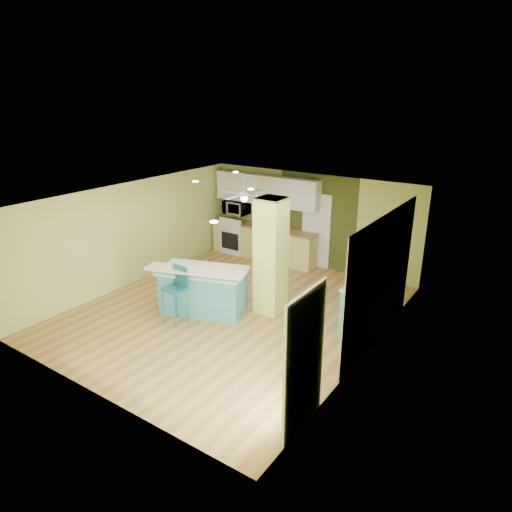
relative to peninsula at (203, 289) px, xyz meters
The scene contains 23 objects.
floor 0.81m from the peninsula, 33.26° to the left, with size 6.00×7.00×0.01m, color #986535.
ceiling 2.09m from the peninsula, 33.26° to the left, with size 6.00×7.00×0.01m, color white.
wall_back 3.95m from the peninsula, 82.35° to the left, with size 6.00×0.01×2.50m, color #BAC368.
wall_front 3.29m from the peninsula, 80.74° to the right, with size 6.00×0.01×2.50m, color #BAC368.
wall_left 2.62m from the peninsula, behind, with size 0.01×7.00×2.50m, color #BAC368.
wall_right 3.61m from the peninsula, ahead, with size 0.01×7.00×2.50m, color #BAC368.
wood_panel 3.70m from the peninsula, 15.00° to the left, with size 0.02×3.40×2.50m, color #987856.
olive_accent 3.96m from the peninsula, 79.40° to the left, with size 2.20×0.02×2.50m, color #3E451B.
interior_door 3.90m from the peninsula, 79.32° to the left, with size 0.82×0.05×2.00m, color white.
french_door 4.04m from the peninsula, 29.36° to the right, with size 0.04×1.08×2.10m, color white.
column 1.61m from the peninsula, 35.72° to the left, with size 0.55×0.55×2.50m, color #C2D663.
kitchen_run 3.62m from the peninsula, 102.49° to the left, with size 3.25×0.63×0.94m.
stove 3.93m from the peninsula, 116.16° to the left, with size 0.76×0.66×1.08m.
upper_cabinets 4.01m from the peninsula, 102.09° to the left, with size 3.20×0.34×0.80m, color white.
microwave 4.03m from the peninsula, 116.10° to the left, with size 0.70×0.48×0.39m, color silver.
ceiling_fan 2.87m from the peninsula, 104.01° to the left, with size 1.41×1.41×0.61m.
pendant_lamp 3.62m from the peninsula, 18.97° to the left, with size 0.14×0.14×0.69m.
wall_decor 3.81m from the peninsula, 18.11° to the left, with size 0.03×0.90×0.70m, color brown.
peninsula is the anchor object (origin of this frame).
bar_stool 0.74m from the peninsula, 98.77° to the right, with size 0.44×0.44×1.22m.
side_counter 3.48m from the peninsula, 22.32° to the left, with size 0.69×1.62×1.04m.
fruit_bowl 3.54m from the peninsula, 96.80° to the left, with size 0.34×0.34×0.08m, color #3B2418.
canister 0.72m from the peninsula, ahead, with size 0.15×0.15×0.16m, color yellow.
Camera 1 is at (5.42, -7.07, 4.50)m, focal length 32.00 mm.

